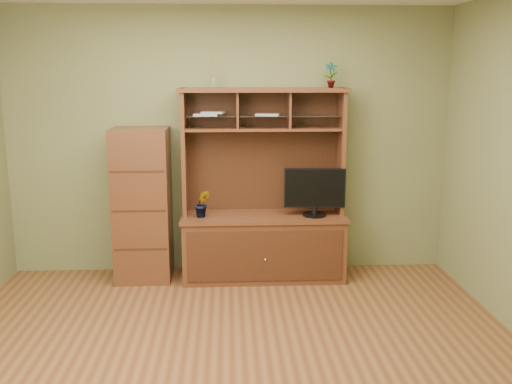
{
  "coord_description": "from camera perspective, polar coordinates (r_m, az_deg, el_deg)",
  "views": [
    {
      "loc": [
        -0.02,
        -3.82,
        2.04
      ],
      "look_at": [
        0.23,
        1.2,
        0.99
      ],
      "focal_mm": 40.0,
      "sensor_mm": 36.0,
      "label": 1
    }
  ],
  "objects": [
    {
      "name": "orchid_plant",
      "position": [
        5.61,
        -5.39,
        -1.17
      ],
      "size": [
        0.16,
        0.13,
        0.27
      ],
      "primitive_type": "imported",
      "rotation": [
        0.0,
        0.0,
        0.09
      ],
      "color": "#2F5E20",
      "rests_on": "media_hutch"
    },
    {
      "name": "monitor",
      "position": [
        5.64,
        5.89,
        0.11
      ],
      "size": [
        0.61,
        0.23,
        0.48
      ],
      "rotation": [
        0.0,
        0.0,
        -0.06
      ],
      "color": "black",
      "rests_on": "media_hutch"
    },
    {
      "name": "top_plant",
      "position": [
        5.71,
        7.49,
        11.55
      ],
      "size": [
        0.14,
        0.1,
        0.25
      ],
      "primitive_type": "imported",
      "rotation": [
        0.0,
        0.0,
        -0.09
      ],
      "color": "#345B20",
      "rests_on": "media_hutch"
    },
    {
      "name": "side_cabinet",
      "position": [
        5.76,
        -11.28,
        -1.27
      ],
      "size": [
        0.54,
        0.49,
        1.52
      ],
      "color": "#4D2816",
      "rests_on": "room"
    },
    {
      "name": "reed_diffuser",
      "position": [
        5.62,
        -4.39,
        11.42
      ],
      "size": [
        0.05,
        0.05,
        0.27
      ],
      "color": "silver",
      "rests_on": "media_hutch"
    },
    {
      "name": "magazines",
      "position": [
        5.63,
        -2.77,
        7.81
      ],
      "size": [
        0.85,
        0.21,
        0.04
      ],
      "color": "#9E9EA2",
      "rests_on": "media_hutch"
    },
    {
      "name": "room",
      "position": [
        3.88,
        -2.55,
        1.56
      ],
      "size": [
        4.54,
        4.04,
        2.74
      ],
      "color": "brown",
      "rests_on": "ground"
    },
    {
      "name": "media_hutch",
      "position": [
        5.76,
        0.73,
        -3.48
      ],
      "size": [
        1.66,
        0.61,
        1.9
      ],
      "color": "#4D2816",
      "rests_on": "room"
    }
  ]
}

